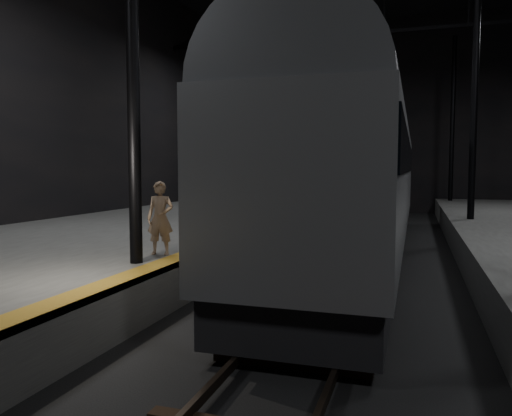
% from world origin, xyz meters
% --- Properties ---
extents(ground, '(44.00, 44.00, 0.00)m').
position_xyz_m(ground, '(0.00, 0.00, 0.00)').
color(ground, black).
rests_on(ground, ground).
extents(platform_left, '(9.00, 43.80, 1.00)m').
position_xyz_m(platform_left, '(-7.50, 0.00, 0.50)').
color(platform_left, '#4A4A48').
rests_on(platform_left, ground).
extents(tactile_strip, '(0.50, 43.80, 0.01)m').
position_xyz_m(tactile_strip, '(-3.25, 0.00, 1.00)').
color(tactile_strip, '#98681B').
rests_on(tactile_strip, platform_left).
extents(track, '(2.40, 43.00, 0.24)m').
position_xyz_m(track, '(0.00, 0.00, 0.07)').
color(track, '#3F3328').
rests_on(track, ground).
extents(train, '(3.07, 20.50, 5.48)m').
position_xyz_m(train, '(-0.00, 3.59, 3.06)').
color(train, '#A1A4A9').
rests_on(train, ground).
extents(woman, '(0.67, 0.51, 1.68)m').
position_xyz_m(woman, '(-3.80, -2.95, 1.84)').
color(woman, tan).
rests_on(woman, platform_left).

